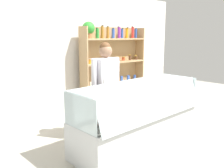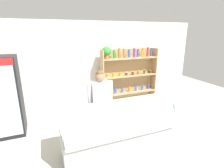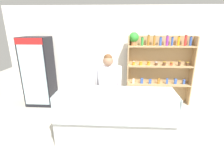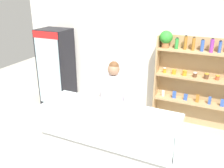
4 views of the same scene
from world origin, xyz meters
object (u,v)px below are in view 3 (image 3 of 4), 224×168
(drinks_fridge, at_px, (39,72))
(deli_display_case, at_px, (115,124))
(shelving_unit, at_px, (157,65))
(shop_clerk, at_px, (108,85))

(drinks_fridge, relative_size, deli_display_case, 0.84)
(deli_display_case, bearing_deg, shelving_unit, 58.92)
(drinks_fridge, relative_size, shop_clerk, 1.17)
(shelving_unit, height_order, deli_display_case, shelving_unit)
(deli_display_case, xyz_separation_m, shop_clerk, (-0.18, 0.55, 0.64))
(drinks_fridge, height_order, shelving_unit, shelving_unit)
(drinks_fridge, xyz_separation_m, shop_clerk, (2.01, -1.01, 0.00))
(shelving_unit, bearing_deg, drinks_fridge, -175.50)
(drinks_fridge, distance_m, shop_clerk, 2.25)
(shop_clerk, bearing_deg, drinks_fridge, 153.41)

